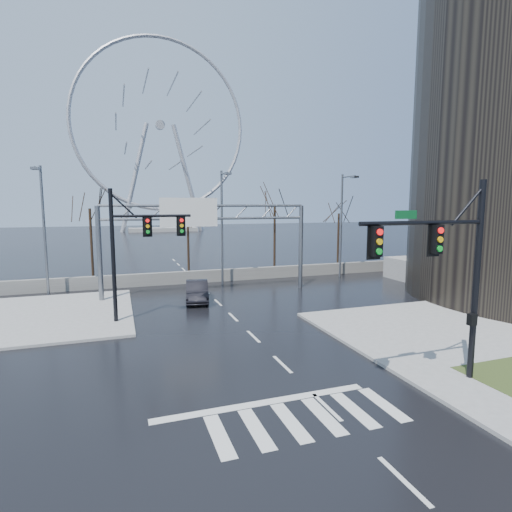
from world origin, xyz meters
name	(u,v)px	position (x,y,z in m)	size (l,w,h in m)	color
ground	(282,364)	(0.00, 0.00, 0.00)	(260.00, 260.00, 0.00)	black
sidewalk_right_ext	(430,327)	(10.00, 2.00, 0.07)	(12.00, 10.00, 0.15)	gray
sidewalk_far	(50,315)	(-11.00, 12.00, 0.07)	(10.00, 12.00, 0.15)	gray
barrier_wall	(197,277)	(0.00, 20.00, 0.55)	(52.00, 0.50, 1.10)	slate
signal_mast_near	(451,263)	(5.14, -4.04, 4.87)	(5.52, 0.41, 8.00)	black
signal_mast_far	(133,243)	(-5.87, 8.96, 4.83)	(4.72, 0.41, 8.00)	black
sign_gantry	(203,229)	(-0.38, 14.96, 5.18)	(16.36, 0.40, 7.60)	slate
streetlight_left	(43,220)	(-12.00, 18.16, 5.89)	(0.50, 2.55, 10.00)	slate
streetlight_mid	(223,218)	(2.00, 18.16, 5.89)	(0.50, 2.55, 10.00)	slate
streetlight_right	(343,217)	(14.00, 18.16, 5.89)	(0.50, 2.55, 10.00)	slate
tree_left	(90,217)	(-9.00, 23.50, 5.98)	(3.75, 3.75, 7.50)	black
tree_center	(188,224)	(0.00, 24.50, 5.17)	(3.25, 3.25, 6.50)	black
tree_right	(275,213)	(9.00, 23.50, 6.22)	(3.90, 3.90, 7.80)	black
tree_far_right	(339,220)	(17.00, 24.00, 5.41)	(3.40, 3.40, 6.80)	black
ferris_wheel	(160,132)	(5.00, 95.00, 26.13)	(45.00, 6.00, 50.91)	gray
car	(197,291)	(-1.33, 13.00, 0.75)	(1.58, 4.53, 1.49)	black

